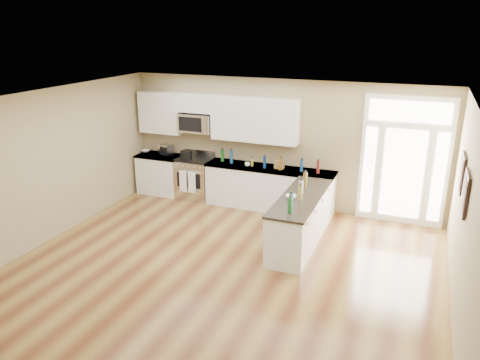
# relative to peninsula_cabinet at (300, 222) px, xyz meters

# --- Properties ---
(ground) EXTENTS (8.00, 8.00, 0.00)m
(ground) POSITION_rel_peninsula_cabinet_xyz_m (-0.93, -2.24, -0.43)
(ground) COLOR brown
(room_shell) EXTENTS (8.00, 8.00, 8.00)m
(room_shell) POSITION_rel_peninsula_cabinet_xyz_m (-0.93, -2.24, 1.27)
(room_shell) COLOR #9A8A62
(room_shell) RESTS_ON ground
(back_cabinet_left) EXTENTS (1.10, 0.66, 0.94)m
(back_cabinet_left) POSITION_rel_peninsula_cabinet_xyz_m (-3.80, 1.45, 0.00)
(back_cabinet_left) COLOR white
(back_cabinet_left) RESTS_ON ground
(back_cabinet_right) EXTENTS (2.85, 0.66, 0.94)m
(back_cabinet_right) POSITION_rel_peninsula_cabinet_xyz_m (-1.08, 1.45, 0.00)
(back_cabinet_right) COLOR white
(back_cabinet_right) RESTS_ON ground
(peninsula_cabinet) EXTENTS (0.69, 2.32, 0.94)m
(peninsula_cabinet) POSITION_rel_peninsula_cabinet_xyz_m (0.00, 0.00, 0.00)
(peninsula_cabinet) COLOR white
(peninsula_cabinet) RESTS_ON ground
(upper_cabinet_left) EXTENTS (1.04, 0.33, 0.95)m
(upper_cabinet_left) POSITION_rel_peninsula_cabinet_xyz_m (-3.81, 1.59, 1.49)
(upper_cabinet_left) COLOR white
(upper_cabinet_left) RESTS_ON room_shell
(upper_cabinet_right) EXTENTS (1.94, 0.33, 0.95)m
(upper_cabinet_right) POSITION_rel_peninsula_cabinet_xyz_m (-1.50, 1.59, 1.49)
(upper_cabinet_right) COLOR white
(upper_cabinet_right) RESTS_ON room_shell
(upper_cabinet_short) EXTENTS (0.82, 0.33, 0.40)m
(upper_cabinet_short) POSITION_rel_peninsula_cabinet_xyz_m (-2.88, 1.59, 1.77)
(upper_cabinet_short) COLOR white
(upper_cabinet_short) RESTS_ON room_shell
(microwave) EXTENTS (0.78, 0.41, 0.42)m
(microwave) POSITION_rel_peninsula_cabinet_xyz_m (-2.88, 1.56, 1.33)
(microwave) COLOR silver
(microwave) RESTS_ON room_shell
(entry_door) EXTENTS (1.70, 0.10, 2.60)m
(entry_door) POSITION_rel_peninsula_cabinet_xyz_m (1.62, 1.71, 0.87)
(entry_door) COLOR white
(entry_door) RESTS_ON ground
(wall_art_near) EXTENTS (0.05, 0.58, 0.58)m
(wall_art_near) POSITION_rel_peninsula_cabinet_xyz_m (2.54, -0.04, 1.27)
(wall_art_near) COLOR black
(wall_art_near) RESTS_ON room_shell
(wall_art_far) EXTENTS (0.05, 0.58, 0.58)m
(wall_art_far) POSITION_rel_peninsula_cabinet_xyz_m (2.54, -1.04, 1.27)
(wall_art_far) COLOR black
(wall_art_far) RESTS_ON room_shell
(kitchen_range) EXTENTS (0.79, 0.70, 1.08)m
(kitchen_range) POSITION_rel_peninsula_cabinet_xyz_m (-2.90, 1.45, 0.04)
(kitchen_range) COLOR silver
(kitchen_range) RESTS_ON ground
(stockpot) EXTENTS (0.31, 0.31, 0.21)m
(stockpot) POSITION_rel_peninsula_cabinet_xyz_m (-3.05, 1.34, 0.62)
(stockpot) COLOR black
(stockpot) RESTS_ON kitchen_range
(toaster_oven) EXTENTS (0.35, 0.31, 0.25)m
(toaster_oven) POSITION_rel_peninsula_cabinet_xyz_m (-3.67, 1.51, 0.63)
(toaster_oven) COLOR silver
(toaster_oven) RESTS_ON back_cabinet_left
(cardboard_box) EXTENTS (0.20, 0.15, 0.16)m
(cardboard_box) POSITION_rel_peninsula_cabinet_xyz_m (-0.87, 1.47, 0.59)
(cardboard_box) COLOR olive
(cardboard_box) RESTS_ON back_cabinet_right
(bowl_left) EXTENTS (0.21, 0.21, 0.05)m
(bowl_left) POSITION_rel_peninsula_cabinet_xyz_m (-4.28, 1.56, 0.53)
(bowl_left) COLOR white
(bowl_left) RESTS_ON back_cabinet_left
(bowl_peninsula) EXTENTS (0.25, 0.25, 0.06)m
(bowl_peninsula) POSITION_rel_peninsula_cabinet_xyz_m (-0.14, -0.18, 0.53)
(bowl_peninsula) COLOR white
(bowl_peninsula) RESTS_ON peninsula_cabinet
(cup_counter) EXTENTS (0.13, 0.13, 0.08)m
(cup_counter) POSITION_rel_peninsula_cabinet_xyz_m (-1.57, 1.37, 0.55)
(cup_counter) COLOR white
(cup_counter) RESTS_ON back_cabinet_right
(counter_bottles) EXTENTS (2.32, 2.42, 0.30)m
(counter_bottles) POSITION_rel_peninsula_cabinet_xyz_m (-0.61, 0.72, 0.64)
(counter_bottles) COLOR #19591E
(counter_bottles) RESTS_ON back_cabinet_right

